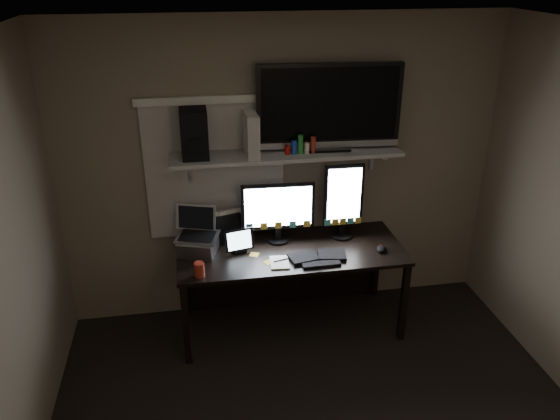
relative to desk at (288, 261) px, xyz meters
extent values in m
plane|color=silver|center=(0.00, -1.55, 1.95)|extent=(3.60, 3.60, 0.00)
plane|color=#786B56|center=(0.00, 0.25, 0.70)|extent=(3.60, 0.00, 3.60)
cube|color=beige|center=(-0.55, 0.24, 0.75)|extent=(1.10, 0.02, 1.10)
cube|color=black|center=(0.00, -0.12, 0.16)|extent=(1.80, 0.75, 0.03)
cube|color=black|center=(0.00, 0.23, -0.20)|extent=(1.80, 0.02, 0.70)
cube|color=black|center=(-0.86, -0.46, -0.20)|extent=(0.05, 0.05, 0.70)
cube|color=black|center=(0.86, -0.46, -0.20)|extent=(0.05, 0.05, 0.70)
cube|color=black|center=(-0.86, 0.21, -0.20)|extent=(0.05, 0.05, 0.70)
cube|color=black|center=(0.86, 0.21, -0.20)|extent=(0.05, 0.05, 0.70)
cube|color=#A7A7A3|center=(0.00, 0.08, 0.91)|extent=(1.80, 0.35, 0.03)
cube|color=black|center=(-0.07, 0.04, 0.44)|extent=(0.59, 0.09, 0.52)
cube|color=black|center=(0.46, 0.03, 0.50)|extent=(0.32, 0.06, 0.65)
cube|color=black|center=(0.18, -0.29, 0.19)|extent=(0.45, 0.18, 0.03)
ellipsoid|color=black|center=(0.71, -0.27, 0.20)|extent=(0.10, 0.13, 0.04)
cube|color=white|center=(-0.12, -0.32, 0.18)|extent=(0.16, 0.21, 0.01)
cube|color=black|center=(-0.41, -0.10, 0.28)|extent=(0.24, 0.14, 0.20)
cube|color=black|center=(-0.48, 0.11, 0.31)|extent=(0.23, 0.15, 0.27)
cube|color=#ACACB1|center=(-0.73, -0.06, 0.36)|extent=(0.39, 0.35, 0.36)
cylinder|color=maroon|center=(-0.73, -0.41, 0.23)|extent=(0.10, 0.10, 0.11)
cube|color=black|center=(0.33, 0.11, 1.26)|extent=(1.12, 0.27, 0.67)
cube|color=beige|center=(-0.27, 0.06, 1.09)|extent=(0.10, 0.28, 0.33)
cube|color=black|center=(-0.70, 0.09, 1.11)|extent=(0.20, 0.25, 0.37)
camera|label=1|loc=(-0.73, -3.88, 2.29)|focal=35.00mm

